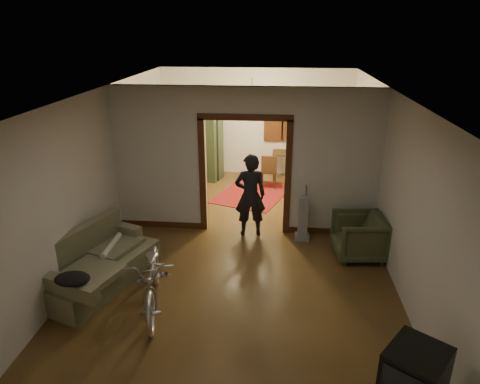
# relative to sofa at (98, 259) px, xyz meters

# --- Properties ---
(floor) EXTENTS (5.00, 8.50, 0.01)m
(floor) POSITION_rel_sofa_xyz_m (2.09, 1.40, -0.45)
(floor) COLOR #3F2B14
(floor) RESTS_ON ground
(ceiling) EXTENTS (5.00, 8.50, 0.01)m
(ceiling) POSITION_rel_sofa_xyz_m (2.09, 1.40, 2.35)
(ceiling) COLOR white
(ceiling) RESTS_ON floor
(wall_back) EXTENTS (5.00, 0.02, 2.80)m
(wall_back) POSITION_rel_sofa_xyz_m (2.09, 5.65, 0.95)
(wall_back) COLOR beige
(wall_back) RESTS_ON floor
(wall_left) EXTENTS (0.02, 8.50, 2.80)m
(wall_left) POSITION_rel_sofa_xyz_m (-0.41, 1.40, 0.95)
(wall_left) COLOR beige
(wall_left) RESTS_ON floor
(wall_right) EXTENTS (0.02, 8.50, 2.80)m
(wall_right) POSITION_rel_sofa_xyz_m (4.59, 1.40, 0.95)
(wall_right) COLOR beige
(wall_right) RESTS_ON floor
(partition_wall) EXTENTS (5.00, 0.14, 2.80)m
(partition_wall) POSITION_rel_sofa_xyz_m (2.09, 2.15, 0.95)
(partition_wall) COLOR beige
(partition_wall) RESTS_ON floor
(door_casing) EXTENTS (1.74, 0.20, 2.32)m
(door_casing) POSITION_rel_sofa_xyz_m (2.09, 2.15, 0.65)
(door_casing) COLOR #3F200E
(door_casing) RESTS_ON floor
(far_window) EXTENTS (0.98, 0.06, 1.28)m
(far_window) POSITION_rel_sofa_xyz_m (2.79, 5.61, 1.10)
(far_window) COLOR black
(far_window) RESTS_ON wall_back
(chandelier) EXTENTS (0.24, 0.24, 0.24)m
(chandelier) POSITION_rel_sofa_xyz_m (2.09, 3.90, 1.90)
(chandelier) COLOR #FFE0A5
(chandelier) RESTS_ON ceiling
(light_switch) EXTENTS (0.08, 0.01, 0.12)m
(light_switch) POSITION_rel_sofa_xyz_m (3.14, 2.08, 0.80)
(light_switch) COLOR silver
(light_switch) RESTS_ON partition_wall
(sofa) EXTENTS (1.49, 2.14, 0.90)m
(sofa) POSITION_rel_sofa_xyz_m (0.00, 0.00, 0.00)
(sofa) COLOR brown
(sofa) RESTS_ON floor
(rolled_paper) EXTENTS (0.09, 0.73, 0.09)m
(rolled_paper) POSITION_rel_sofa_xyz_m (0.10, 0.30, 0.08)
(rolled_paper) COLOR beige
(rolled_paper) RESTS_ON sofa
(jacket) EXTENTS (0.47, 0.36, 0.14)m
(jacket) POSITION_rel_sofa_xyz_m (0.05, -0.91, 0.23)
(jacket) COLOR black
(jacket) RESTS_ON sofa
(bicycle) EXTENTS (1.02, 1.90, 0.95)m
(bicycle) POSITION_rel_sofa_xyz_m (1.00, -0.46, 0.02)
(bicycle) COLOR silver
(bicycle) RESTS_ON floor
(armchair) EXTENTS (0.92, 0.90, 0.77)m
(armchair) POSITION_rel_sofa_xyz_m (4.14, 1.27, -0.07)
(armchair) COLOR #3E4728
(armchair) RESTS_ON floor
(crt_tv) EXTENTS (0.74, 0.76, 0.49)m
(crt_tv) POSITION_rel_sofa_xyz_m (4.07, -2.22, 0.28)
(crt_tv) COLOR black
(crt_tv) RESTS_ON tv_stand
(vacuum) EXTENTS (0.29, 0.24, 0.87)m
(vacuum) POSITION_rel_sofa_xyz_m (3.20, 1.80, -0.01)
(vacuum) COLOR gray
(vacuum) RESTS_ON floor
(person) EXTENTS (0.65, 0.49, 1.62)m
(person) POSITION_rel_sofa_xyz_m (2.20, 1.94, 0.36)
(person) COLOR black
(person) RESTS_ON floor
(oriental_rug) EXTENTS (2.01, 2.29, 0.01)m
(oriental_rug) POSITION_rel_sofa_xyz_m (2.12, 4.05, -0.44)
(oriental_rug) COLOR maroon
(oriental_rug) RESTS_ON floor
(locker) EXTENTS (1.08, 0.81, 1.92)m
(locker) POSITION_rel_sofa_xyz_m (0.73, 5.11, 0.51)
(locker) COLOR #28341F
(locker) RESTS_ON floor
(globe) EXTENTS (0.30, 0.30, 0.30)m
(globe) POSITION_rel_sofa_xyz_m (0.73, 5.11, 1.49)
(globe) COLOR #1E5972
(globe) RESTS_ON locker
(desk) EXTENTS (1.09, 0.81, 0.72)m
(desk) POSITION_rel_sofa_xyz_m (3.05, 5.23, -0.09)
(desk) COLOR #332111
(desk) RESTS_ON floor
(desk_chair) EXTENTS (0.45, 0.45, 0.86)m
(desk_chair) POSITION_rel_sofa_xyz_m (2.49, 4.57, -0.02)
(desk_chair) COLOR #332111
(desk_chair) RESTS_ON floor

